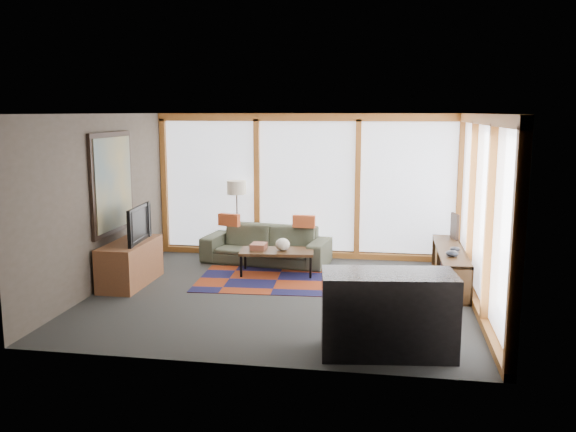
% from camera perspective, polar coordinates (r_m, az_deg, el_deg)
% --- Properties ---
extents(ground, '(5.50, 5.50, 0.00)m').
position_cam_1_polar(ground, '(8.91, -0.43, -7.42)').
color(ground, '#2A2A28').
rests_on(ground, ground).
extents(room_envelope, '(5.52, 5.02, 2.62)m').
position_cam_1_polar(room_envelope, '(9.06, 3.26, 2.83)').
color(room_envelope, '#433A2F').
rests_on(room_envelope, ground).
extents(rug, '(2.57, 1.73, 0.01)m').
position_cam_1_polar(rug, '(9.66, -1.02, -6.02)').
color(rug, maroon).
rests_on(rug, ground).
extents(sofa, '(2.30, 1.15, 0.64)m').
position_cam_1_polar(sofa, '(10.72, -2.05, -2.70)').
color(sofa, '#343529').
rests_on(sofa, ground).
extents(pillow_left, '(0.40, 0.21, 0.21)m').
position_cam_1_polar(pillow_left, '(10.76, -5.53, -0.36)').
color(pillow_left, '#AF4823').
rests_on(pillow_left, sofa).
extents(pillow_right, '(0.39, 0.13, 0.21)m').
position_cam_1_polar(pillow_right, '(10.57, 1.50, -0.51)').
color(pillow_right, '#AF4823').
rests_on(pillow_right, sofa).
extents(floor_lamp, '(0.35, 0.35, 1.40)m').
position_cam_1_polar(floor_lamp, '(11.13, -4.79, -0.27)').
color(floor_lamp, black).
rests_on(floor_lamp, ground).
extents(coffee_table, '(1.25, 0.72, 0.40)m').
position_cam_1_polar(coffee_table, '(10.00, -1.04, -4.33)').
color(coffee_table, '#2F210F').
rests_on(coffee_table, ground).
extents(book_stack, '(0.24, 0.30, 0.10)m').
position_cam_1_polar(book_stack, '(10.02, -2.76, -2.85)').
color(book_stack, brown).
rests_on(book_stack, coffee_table).
extents(vase, '(0.26, 0.26, 0.20)m').
position_cam_1_polar(vase, '(9.91, -0.51, -2.67)').
color(vase, beige).
rests_on(vase, coffee_table).
extents(bookshelf, '(0.40, 2.22, 0.55)m').
position_cam_1_polar(bookshelf, '(9.72, 14.93, -4.59)').
color(bookshelf, '#2F210F').
rests_on(bookshelf, ground).
extents(bowl_a, '(0.20, 0.20, 0.09)m').
position_cam_1_polar(bowl_a, '(9.15, 15.11, -3.41)').
color(bowl_a, black).
rests_on(bowl_a, bookshelf).
extents(bowl_b, '(0.17, 0.17, 0.07)m').
position_cam_1_polar(bowl_b, '(9.49, 15.37, -3.01)').
color(bowl_b, black).
rests_on(bowl_b, bookshelf).
extents(shelf_picture, '(0.11, 0.32, 0.42)m').
position_cam_1_polar(shelf_picture, '(10.40, 15.33, -0.93)').
color(shelf_picture, black).
rests_on(shelf_picture, bookshelf).
extents(tv_console, '(0.55, 1.32, 0.66)m').
position_cam_1_polar(tv_console, '(9.69, -14.53, -4.29)').
color(tv_console, brown).
rests_on(tv_console, ground).
extents(television, '(0.20, 0.97, 0.56)m').
position_cam_1_polar(television, '(9.57, -14.28, -0.73)').
color(television, black).
rests_on(television, tv_console).
extents(bar_counter, '(1.51, 0.85, 0.91)m').
position_cam_1_polar(bar_counter, '(6.81, 9.33, -8.98)').
color(bar_counter, black).
rests_on(bar_counter, ground).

